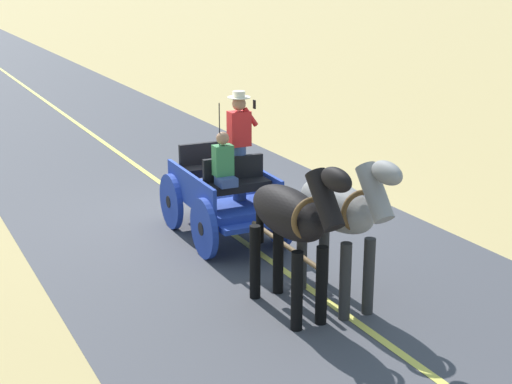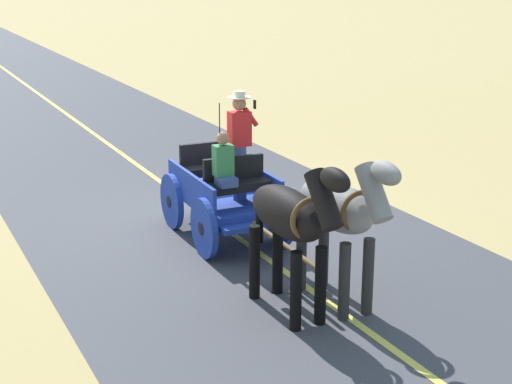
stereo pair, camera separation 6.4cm
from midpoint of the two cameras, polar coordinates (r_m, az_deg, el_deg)
name	(u,v)px [view 1 (the left image)]	position (r m, az deg, el deg)	size (l,w,h in m)	color
ground_plane	(212,220)	(13.87, -3.39, -2.06)	(200.00, 200.00, 0.00)	tan
road_surface	(212,220)	(13.87, -3.39, -2.05)	(6.70, 160.00, 0.01)	#424247
road_centre_stripe	(212,219)	(13.87, -3.39, -2.03)	(0.12, 160.00, 0.00)	#DBCC4C
horse_drawn_carriage	(225,191)	(12.73, -2.42, 0.07)	(1.48, 4.51, 2.50)	#1E3899
horse_near_side	(340,211)	(10.15, 6.07, -1.39)	(0.57, 2.13, 2.21)	gray
horse_off_side	(292,218)	(9.82, 2.51, -1.95)	(0.60, 2.13, 2.21)	black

